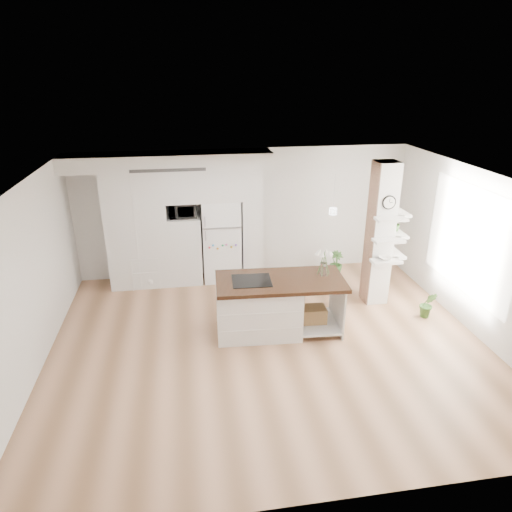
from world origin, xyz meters
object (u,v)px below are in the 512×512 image
Objects in this scene: kitchen_island at (265,305)px; bookshelf at (148,273)px; refrigerator at (221,240)px; floor_plant_a at (428,304)px.

kitchen_island reaches higher than bookshelf.
bookshelf is (-1.55, -0.18, -0.58)m from refrigerator.
refrigerator is at bearing 5.50° from bookshelf.
floor_plant_a is (5.06, -2.09, -0.04)m from bookshelf.
kitchen_island is 2.96m from bookshelf.
bookshelf is 5.47m from floor_plant_a.
kitchen_island is at bearing 179.99° from floor_plant_a.
refrigerator is 0.80× the size of kitchen_island.
bookshelf reaches higher than floor_plant_a.
bookshelf is at bearing 137.97° from kitchen_island.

